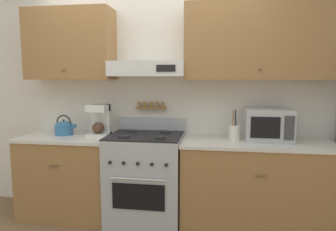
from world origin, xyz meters
TOP-DOWN VIEW (x-y plane):
  - wall_back at (0.12, 0.60)m, footprint 5.20×0.46m
  - counter_left at (-0.87, 0.33)m, footprint 0.98×0.65m
  - counter_right at (1.13, 0.33)m, footprint 1.50×0.65m
  - stove_range at (-0.00, 0.31)m, footprint 0.76×0.68m
  - tea_kettle at (-0.93, 0.37)m, footprint 0.25×0.19m
  - coffee_maker at (-0.53, 0.40)m, footprint 0.21×0.24m
  - microwave at (1.24, 0.39)m, footprint 0.45×0.36m
  - utensil_crock at (0.91, 0.37)m, footprint 0.11×0.11m

SIDE VIEW (x-z plane):
  - counter_right at x=1.13m, z-range 0.00..0.89m
  - counter_left at x=-0.87m, z-range 0.00..0.89m
  - stove_range at x=0.00m, z-range -0.06..1.00m
  - tea_kettle at x=-0.93m, z-range 0.86..1.08m
  - utensil_crock at x=0.91m, z-range 0.82..1.12m
  - microwave at x=1.24m, z-range 0.89..1.21m
  - coffee_maker at x=-0.53m, z-range 0.89..1.23m
  - wall_back at x=0.12m, z-range 0.22..2.77m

